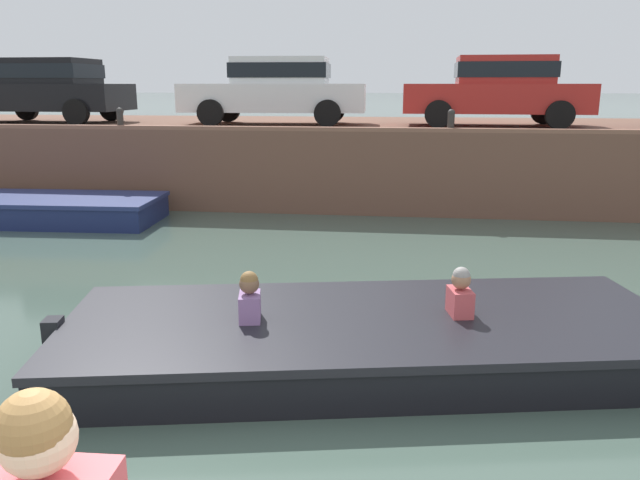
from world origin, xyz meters
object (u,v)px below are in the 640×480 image
car_centre_red (498,88)px  car_leftmost_black (50,88)px  boat_moored_west_navy (29,209)px  car_left_inner_white (277,88)px  mooring_bollard_west (120,117)px  mooring_bollard_mid (451,120)px  motorboat_passing (398,337)px

car_centre_red → car_leftmost_black: bearing=180.0°
boat_moored_west_navy → car_left_inner_white: bearing=39.3°
car_left_inner_white → mooring_bollard_west: car_left_inner_white is taller
car_centre_red → boat_moored_west_navy: bearing=-159.3°
car_centre_red → car_left_inner_white: bearing=180.0°
car_centre_red → mooring_bollard_west: bearing=-166.7°
boat_moored_west_navy → car_leftmost_black: (-1.36, 3.57, 2.32)m
car_left_inner_white → boat_moored_west_navy: bearing=-140.7°
car_centre_red → mooring_bollard_west: size_ratio=9.27×
car_centre_red → mooring_bollard_mid: 2.33m
mooring_bollard_west → mooring_bollard_mid: size_ratio=1.00×
motorboat_passing → mooring_bollard_mid: bearing=82.3°
car_leftmost_black → mooring_bollard_mid: 9.86m
mooring_bollard_west → car_left_inner_white: bearing=32.3°
motorboat_passing → mooring_bollard_mid: (0.97, 7.18, 1.74)m
mooring_bollard_mid → boat_moored_west_navy: bearing=-168.8°
car_left_inner_white → car_centre_red: same height
boat_moored_west_navy → mooring_bollard_mid: bearing=11.2°
motorboat_passing → car_centre_red: (2.13, 9.11, 2.34)m
motorboat_passing → car_centre_red: size_ratio=1.76×
car_centre_red → mooring_bollard_mid: (-1.16, -1.93, -0.61)m
boat_moored_west_navy → car_leftmost_black: bearing=110.9°
car_left_inner_white → motorboat_passing: bearing=-72.0°
boat_moored_west_navy → motorboat_passing: 9.18m
boat_moored_west_navy → motorboat_passing: motorboat_passing is taller
car_left_inner_white → mooring_bollard_west: (-3.06, -1.93, -0.61)m
motorboat_passing → car_leftmost_black: size_ratio=1.88×
boat_moored_west_navy → mooring_bollard_west: (1.30, 1.64, 1.72)m
car_left_inner_white → mooring_bollard_west: bearing=-147.7°
motorboat_passing → mooring_bollard_mid: 7.45m
boat_moored_west_navy → car_left_inner_white: (4.36, 3.57, 2.33)m
car_leftmost_black → car_left_inner_white: (5.72, 0.00, 0.00)m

